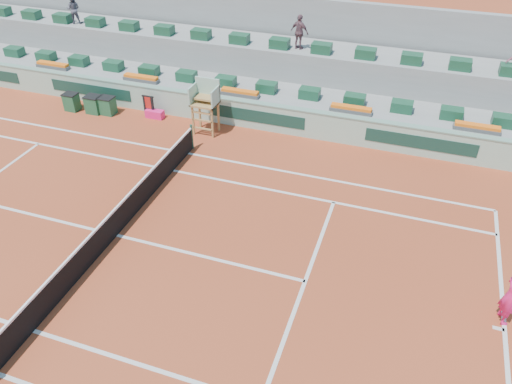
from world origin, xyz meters
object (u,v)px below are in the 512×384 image
player_bag (155,114)px  drink_cooler_a (107,106)px  tennis_player (511,296)px  umpire_chair (206,99)px

player_bag → drink_cooler_a: bearing=-171.0°
player_bag → drink_cooler_a: drink_cooler_a is taller
player_bag → drink_cooler_a: size_ratio=1.01×
player_bag → tennis_player: 16.49m
umpire_chair → tennis_player: size_ratio=1.05×
umpire_chair → tennis_player: (11.82, -7.12, -0.63)m
drink_cooler_a → tennis_player: (16.93, -7.16, 0.49)m
tennis_player → drink_cooler_a: bearing=157.1°
umpire_chair → drink_cooler_a: (-5.10, 0.04, -1.12)m
player_bag → umpire_chair: bearing=-8.1°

